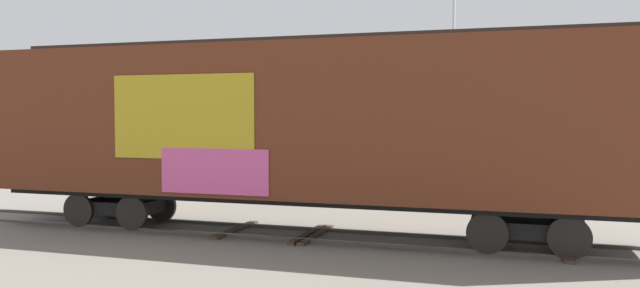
% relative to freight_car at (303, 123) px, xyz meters
% --- Properties ---
extents(ground_plane, '(260.00, 260.00, 0.00)m').
position_rel_freight_car_xyz_m(ground_plane, '(-0.38, 0.00, -2.87)').
color(ground_plane, slate).
extents(track, '(59.97, 5.56, 0.08)m').
position_rel_freight_car_xyz_m(track, '(0.89, -0.06, -2.83)').
color(track, '#4C4742').
rests_on(track, ground_plane).
extents(freight_car, '(17.54, 4.05, 5.06)m').
position_rel_freight_car_xyz_m(freight_car, '(0.00, 0.00, 0.00)').
color(freight_car, '#5B2B19').
rests_on(freight_car, ground_plane).
extents(flagpole, '(1.17, 0.79, 9.81)m').
position_rel_freight_car_xyz_m(flagpole, '(3.49, 12.53, 3.02)').
color(flagpole, silver).
rests_on(flagpole, ground_plane).
extents(hillside, '(113.01, 28.15, 13.11)m').
position_rel_freight_car_xyz_m(hillside, '(-0.27, 79.18, 1.30)').
color(hillside, slate).
rests_on(hillside, ground_plane).
extents(parked_car_green, '(4.51, 2.59, 1.65)m').
position_rel_freight_car_xyz_m(parked_car_green, '(-1.98, 6.81, -2.03)').
color(parked_car_green, '#1E5933').
rests_on(parked_car_green, ground_plane).
extents(parked_car_silver, '(4.25, 2.23, 1.60)m').
position_rel_freight_car_xyz_m(parked_car_silver, '(3.44, 6.28, -2.05)').
color(parked_car_silver, '#B7BABF').
rests_on(parked_car_silver, ground_plane).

